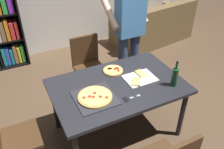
{
  "coord_description": "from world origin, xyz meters",
  "views": [
    {
      "loc": [
        -1.03,
        -1.94,
        2.41
      ],
      "look_at": [
        0.0,
        0.15,
        0.8
      ],
      "focal_mm": 38.48,
      "sensor_mm": 36.0,
      "label": 1
    }
  ],
  "objects_px": {
    "dining_table": "(118,90)",
    "wine_bottle": "(175,77)",
    "chair_far_side": "(88,62)",
    "person_serving_pizza": "(129,31)",
    "second_pizza_plain": "(113,70)",
    "kitchen_scissors": "(129,98)",
    "pepperoni_pizza_on_tray": "(95,97)",
    "chair_left_end": "(9,136)",
    "couch": "(154,28)"
  },
  "relations": [
    {
      "from": "dining_table",
      "to": "wine_bottle",
      "type": "height_order",
      "value": "wine_bottle"
    },
    {
      "from": "chair_far_side",
      "to": "person_serving_pizza",
      "type": "distance_m",
      "value": 0.78
    },
    {
      "from": "dining_table",
      "to": "wine_bottle",
      "type": "distance_m",
      "value": 0.66
    },
    {
      "from": "second_pizza_plain",
      "to": "kitchen_scissors",
      "type": "bearing_deg",
      "value": -98.41
    },
    {
      "from": "chair_far_side",
      "to": "pepperoni_pizza_on_tray",
      "type": "height_order",
      "value": "chair_far_side"
    },
    {
      "from": "chair_far_side",
      "to": "chair_left_end",
      "type": "relative_size",
      "value": 1.0
    },
    {
      "from": "pepperoni_pizza_on_tray",
      "to": "wine_bottle",
      "type": "distance_m",
      "value": 0.92
    },
    {
      "from": "kitchen_scissors",
      "to": "chair_far_side",
      "type": "bearing_deg",
      "value": 89.75
    },
    {
      "from": "chair_left_end",
      "to": "couch",
      "type": "bearing_deg",
      "value": 32.25
    },
    {
      "from": "chair_left_end",
      "to": "chair_far_side",
      "type": "bearing_deg",
      "value": 38.2
    },
    {
      "from": "dining_table",
      "to": "kitchen_scissors",
      "type": "distance_m",
      "value": 0.29
    },
    {
      "from": "dining_table",
      "to": "pepperoni_pizza_on_tray",
      "type": "relative_size",
      "value": 3.52
    },
    {
      "from": "chair_left_end",
      "to": "second_pizza_plain",
      "type": "bearing_deg",
      "value": 11.8
    },
    {
      "from": "chair_left_end",
      "to": "wine_bottle",
      "type": "xyz_separation_m",
      "value": [
        1.81,
        -0.29,
        0.36
      ]
    },
    {
      "from": "kitchen_scissors",
      "to": "chair_left_end",
      "type": "bearing_deg",
      "value": 167.48
    },
    {
      "from": "person_serving_pizza",
      "to": "wine_bottle",
      "type": "height_order",
      "value": "person_serving_pizza"
    },
    {
      "from": "wine_bottle",
      "to": "second_pizza_plain",
      "type": "bearing_deg",
      "value": 131.25
    },
    {
      "from": "couch",
      "to": "kitchen_scissors",
      "type": "xyz_separation_m",
      "value": [
        -1.91,
        -2.26,
        0.45
      ]
    },
    {
      "from": "couch",
      "to": "chair_far_side",
      "type": "bearing_deg",
      "value": -152.09
    },
    {
      "from": "couch",
      "to": "second_pizza_plain",
      "type": "bearing_deg",
      "value": -136.96
    },
    {
      "from": "chair_far_side",
      "to": "wine_bottle",
      "type": "relative_size",
      "value": 2.85
    },
    {
      "from": "second_pizza_plain",
      "to": "pepperoni_pizza_on_tray",
      "type": "bearing_deg",
      "value": -136.75
    },
    {
      "from": "chair_far_side",
      "to": "person_serving_pizza",
      "type": "height_order",
      "value": "person_serving_pizza"
    },
    {
      "from": "person_serving_pizza",
      "to": "kitchen_scissors",
      "type": "xyz_separation_m",
      "value": [
        -0.57,
        -1.03,
        -0.24
      ]
    },
    {
      "from": "pepperoni_pizza_on_tray",
      "to": "kitchen_scissors",
      "type": "relative_size",
      "value": 2.21
    },
    {
      "from": "dining_table",
      "to": "person_serving_pizza",
      "type": "distance_m",
      "value": 1.0
    },
    {
      "from": "person_serving_pizza",
      "to": "pepperoni_pizza_on_tray",
      "type": "distance_m",
      "value": 1.26
    },
    {
      "from": "dining_table",
      "to": "kitchen_scissors",
      "type": "xyz_separation_m",
      "value": [
        -0.01,
        -0.27,
        0.08
      ]
    },
    {
      "from": "dining_table",
      "to": "couch",
      "type": "relative_size",
      "value": 0.84
    },
    {
      "from": "dining_table",
      "to": "chair_left_end",
      "type": "height_order",
      "value": "chair_left_end"
    },
    {
      "from": "person_serving_pizza",
      "to": "wine_bottle",
      "type": "xyz_separation_m",
      "value": [
        -0.0,
        -1.04,
        -0.13
      ]
    },
    {
      "from": "chair_left_end",
      "to": "wine_bottle",
      "type": "height_order",
      "value": "wine_bottle"
    },
    {
      "from": "wine_bottle",
      "to": "person_serving_pizza",
      "type": "bearing_deg",
      "value": 89.98
    },
    {
      "from": "chair_left_end",
      "to": "person_serving_pizza",
      "type": "relative_size",
      "value": 0.51
    },
    {
      "from": "kitchen_scissors",
      "to": "dining_table",
      "type": "bearing_deg",
      "value": 88.87
    },
    {
      "from": "dining_table",
      "to": "chair_left_end",
      "type": "distance_m",
      "value": 1.25
    },
    {
      "from": "pepperoni_pizza_on_tray",
      "to": "kitchen_scissors",
      "type": "bearing_deg",
      "value": -28.13
    },
    {
      "from": "dining_table",
      "to": "couch",
      "type": "distance_m",
      "value": 2.78
    },
    {
      "from": "pepperoni_pizza_on_tray",
      "to": "couch",
      "type": "bearing_deg",
      "value": 43.08
    },
    {
      "from": "chair_far_side",
      "to": "person_serving_pizza",
      "type": "relative_size",
      "value": 0.51
    },
    {
      "from": "couch",
      "to": "kitchen_scissors",
      "type": "bearing_deg",
      "value": -130.25
    },
    {
      "from": "pepperoni_pizza_on_tray",
      "to": "kitchen_scissors",
      "type": "xyz_separation_m",
      "value": [
        0.32,
        -0.17,
        -0.01
      ]
    },
    {
      "from": "chair_far_side",
      "to": "second_pizza_plain",
      "type": "relative_size",
      "value": 3.64
    },
    {
      "from": "kitchen_scissors",
      "to": "pepperoni_pizza_on_tray",
      "type": "bearing_deg",
      "value": 151.87
    },
    {
      "from": "couch",
      "to": "second_pizza_plain",
      "type": "xyz_separation_m",
      "value": [
        -1.83,
        -1.71,
        0.46
      ]
    },
    {
      "from": "dining_table",
      "to": "pepperoni_pizza_on_tray",
      "type": "xyz_separation_m",
      "value": [
        -0.33,
        -0.1,
        0.09
      ]
    },
    {
      "from": "chair_far_side",
      "to": "person_serving_pizza",
      "type": "bearing_deg",
      "value": -21.21
    },
    {
      "from": "chair_far_side",
      "to": "wine_bottle",
      "type": "xyz_separation_m",
      "value": [
        0.57,
        -1.26,
        0.36
      ]
    },
    {
      "from": "chair_far_side",
      "to": "second_pizza_plain",
      "type": "bearing_deg",
      "value": -83.83
    },
    {
      "from": "chair_left_end",
      "to": "wine_bottle",
      "type": "relative_size",
      "value": 2.85
    }
  ]
}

